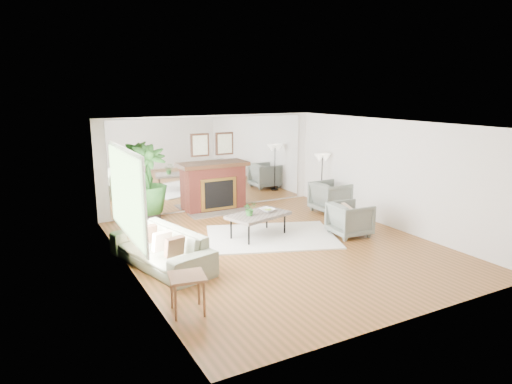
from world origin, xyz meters
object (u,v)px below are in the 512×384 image
side_table (187,281)px  fireplace (216,186)px  sofa (161,248)px  armchair_back (331,197)px  potted_ficus (147,183)px  floor_lamp (322,162)px  coffee_table (258,216)px  armchair_front (350,219)px

side_table → fireplace: bearing=62.5°
sofa → side_table: (-0.20, -1.95, 0.14)m
sofa → armchair_back: 5.29m
fireplace → potted_ficus: fireplace is taller
sofa → potted_ficus: potted_ficus is taller
armchair_back → floor_lamp: 0.99m
fireplace → armchair_back: (2.60, -1.56, -0.26)m
floor_lamp → side_table: bearing=-142.9°
fireplace → sofa: size_ratio=0.90×
coffee_table → sofa: bearing=-165.7°
sofa → armchair_back: armchair_back is taller
fireplace → side_table: bearing=-117.5°
potted_ficus → floor_lamp: bearing=-8.5°
floor_lamp → sofa: bearing=-157.9°
fireplace → potted_ficus: (-1.91, -0.37, 0.35)m
coffee_table → potted_ficus: 2.87m
armchair_front → floor_lamp: size_ratio=0.56×
armchair_front → side_table: 4.71m
armchair_front → floor_lamp: (0.93, 2.32, 0.88)m
fireplace → floor_lamp: fireplace is taller
fireplace → potted_ficus: size_ratio=1.09×
armchair_back → side_table: armchair_back is taller
armchair_back → sofa: bearing=105.9°
fireplace → coffee_table: (-0.10, -2.53, -0.17)m
sofa → side_table: 1.97m
potted_ficus → floor_lamp: (4.58, -0.68, 0.24)m
coffee_table → floor_lamp: (2.77, 1.48, 0.77)m
potted_ficus → floor_lamp: size_ratio=1.29×
sofa → armchair_back: (5.05, 1.57, 0.07)m
sofa → potted_ficus: 2.89m
coffee_table → armchair_back: size_ratio=1.69×
armchair_front → potted_ficus: potted_ficus is taller
armchair_back → floor_lamp: size_ratio=0.60×
coffee_table → potted_ficus: bearing=130.1°
armchair_front → side_table: armchair_front is taller
coffee_table → floor_lamp: 3.23m
fireplace → armchair_front: (1.74, -3.38, -0.29)m
sofa → floor_lamp: 5.60m
fireplace → armchair_back: bearing=-30.9°
coffee_table → fireplace: bearing=87.8°
armchair_back → potted_ficus: potted_ficus is taller
fireplace → side_table: fireplace is taller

